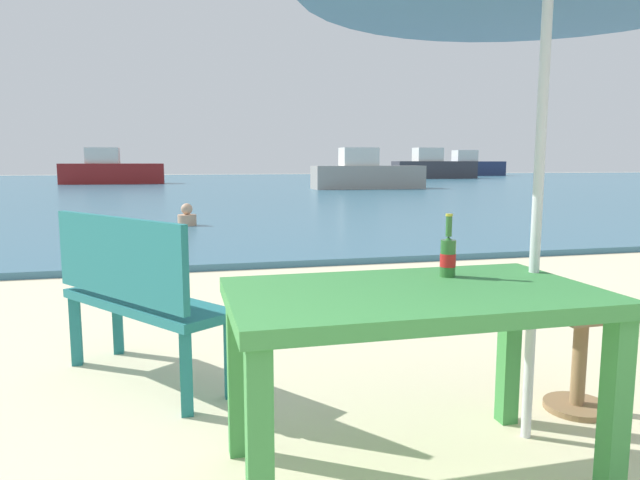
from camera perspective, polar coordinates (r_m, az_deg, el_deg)
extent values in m
cube|color=#386B84|center=(31.58, -11.39, 5.44)|extent=(120.00, 50.00, 0.08)
cube|color=#3D8C42|center=(2.21, 9.31, -5.60)|extent=(1.40, 0.80, 0.06)
cube|color=#3D8C42|center=(1.87, -6.05, -20.57)|extent=(0.08, 0.08, 0.70)
cube|color=#3D8C42|center=(2.38, 27.36, -14.97)|extent=(0.08, 0.08, 0.70)
cube|color=#3D8C42|center=(2.49, -8.26, -13.21)|extent=(0.08, 0.08, 0.70)
cube|color=#3D8C42|center=(2.89, 18.35, -10.49)|extent=(0.08, 0.08, 0.70)
cylinder|color=#2D662D|center=(2.45, 12.66, -1.80)|extent=(0.06, 0.06, 0.16)
cone|color=#2D662D|center=(2.44, 12.71, 0.00)|extent=(0.06, 0.06, 0.03)
cylinder|color=#2D662D|center=(2.43, 12.75, 1.34)|extent=(0.03, 0.03, 0.09)
cylinder|color=red|center=(2.45, 12.65, -1.98)|extent=(0.07, 0.07, 0.05)
cylinder|color=gold|center=(2.43, 12.79, 2.46)|extent=(0.03, 0.03, 0.01)
cylinder|color=silver|center=(2.62, 20.99, 5.37)|extent=(0.04, 0.04, 2.30)
cube|color=olive|center=(3.11, 24.76, -6.27)|extent=(0.44, 0.44, 0.04)
cylinder|color=olive|center=(3.18, 24.48, -11.00)|extent=(0.07, 0.07, 0.50)
cylinder|color=olive|center=(3.26, 24.24, -14.92)|extent=(0.32, 0.32, 0.03)
cube|color=#237275|center=(3.38, -17.05, -6.05)|extent=(1.00, 1.18, 0.05)
cube|color=#237275|center=(3.24, -19.62, -1.68)|extent=(0.74, 0.99, 0.44)
cube|color=#237275|center=(3.10, -8.98, -11.63)|extent=(0.06, 0.06, 0.42)
cube|color=#237275|center=(3.96, -19.56, -7.67)|extent=(0.06, 0.06, 0.42)
cube|color=#237275|center=(2.93, -13.22, -12.87)|extent=(0.06, 0.06, 0.42)
cube|color=#237275|center=(3.83, -23.21, -8.36)|extent=(0.06, 0.06, 0.42)
cylinder|color=tan|center=(10.81, -13.14, 1.95)|extent=(0.34, 0.34, 0.20)
sphere|color=tan|center=(10.79, -13.17, 3.03)|extent=(0.21, 0.21, 0.21)
cube|color=maroon|center=(33.17, -19.98, 6.25)|extent=(5.35, 1.46, 1.09)
cube|color=silver|center=(33.22, -20.90, 7.89)|extent=(1.70, 1.09, 0.85)
cube|color=#38383F|center=(42.44, 11.35, 6.89)|extent=(6.05, 1.65, 1.24)
cube|color=silver|center=(42.21, 10.71, 8.39)|extent=(1.93, 1.24, 0.96)
cube|color=navy|center=(52.23, 14.77, 6.92)|extent=(6.07, 1.66, 1.24)
cube|color=silver|center=(51.97, 14.27, 8.15)|extent=(1.93, 1.24, 0.97)
cube|color=gray|center=(25.43, 4.83, 6.27)|extent=(4.94, 1.35, 1.01)
cube|color=silver|center=(25.28, 3.88, 8.30)|extent=(1.57, 1.01, 0.79)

